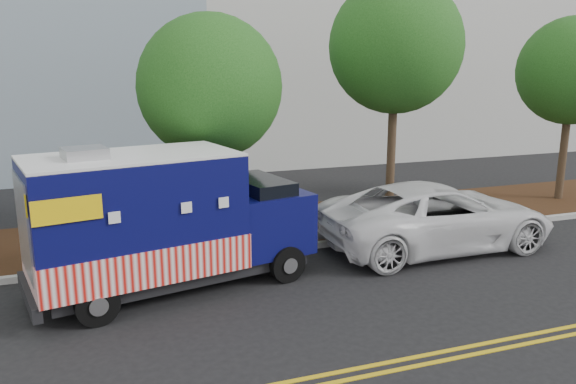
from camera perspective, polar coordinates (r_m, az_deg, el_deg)
name	(u,v)px	position (r m, az deg, el deg)	size (l,w,h in m)	color
ground	(234,278)	(13.02, -5.49, -8.71)	(120.00, 120.00, 0.00)	black
curb	(221,256)	(14.28, -6.87, -6.44)	(120.00, 0.18, 0.15)	#9E9E99
mulch_strip	(204,232)	(16.23, -8.50, -4.08)	(120.00, 4.00, 0.15)	#33200E
centerline_near	(304,379)	(9.20, 1.62, -18.45)	(120.00, 0.10, 0.01)	gold
tree_b	(210,87)	(15.04, -7.92, 10.50)	(3.79, 3.79, 6.08)	#38281C
tree_c	(396,47)	(17.25, 10.88, 14.31)	(3.94, 3.94, 7.25)	#38281C
tree_d	(572,71)	(21.45, 26.91, 10.90)	(3.60, 3.60, 6.34)	#38281C
sign_post	(56,225)	(13.85, -22.53, -3.10)	(0.06, 0.06, 2.40)	#473828
food_truck	(161,225)	(12.21, -12.82, -3.26)	(6.41, 3.41, 3.21)	black
white_car	(437,216)	(15.28, 14.88, -2.37)	(2.88, 6.26, 1.74)	white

